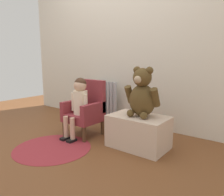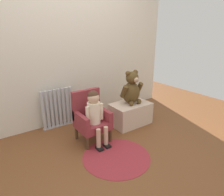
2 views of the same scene
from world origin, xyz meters
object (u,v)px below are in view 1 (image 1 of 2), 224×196
(radiator, at_px, (104,101))
(floor_rug, at_px, (53,148))
(child_figure, at_px, (79,99))
(large_teddy_bear, at_px, (142,95))
(low_bench, at_px, (138,132))
(child_armchair, at_px, (86,109))

(radiator, distance_m, floor_rug, 1.21)
(child_figure, height_order, large_teddy_bear, large_teddy_bear)
(child_figure, relative_size, floor_rug, 0.88)
(radiator, relative_size, child_figure, 0.84)
(child_figure, relative_size, low_bench, 1.17)
(child_figure, bearing_deg, floor_rug, -85.71)
(child_armchair, relative_size, low_bench, 1.11)
(floor_rug, bearing_deg, large_teddy_bear, 39.53)
(child_figure, xyz_separation_m, floor_rug, (0.03, -0.43, -0.46))
(low_bench, height_order, floor_rug, low_bench)
(radiator, distance_m, large_teddy_bear, 1.15)
(child_figure, relative_size, large_teddy_bear, 1.39)
(large_teddy_bear, bearing_deg, radiator, 150.31)
(child_armchair, xyz_separation_m, child_figure, (-0.00, -0.11, 0.14))
(child_armchair, bearing_deg, low_bench, 2.91)
(child_armchair, xyz_separation_m, low_bench, (0.73, 0.04, -0.15))
(child_figure, height_order, floor_rug, child_figure)
(child_armchair, bearing_deg, child_figure, -90.00)
(low_bench, bearing_deg, large_teddy_bear, 37.36)
(child_armchair, distance_m, floor_rug, 0.62)
(child_armchair, bearing_deg, radiator, 110.03)
(child_armchair, relative_size, floor_rug, 0.84)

